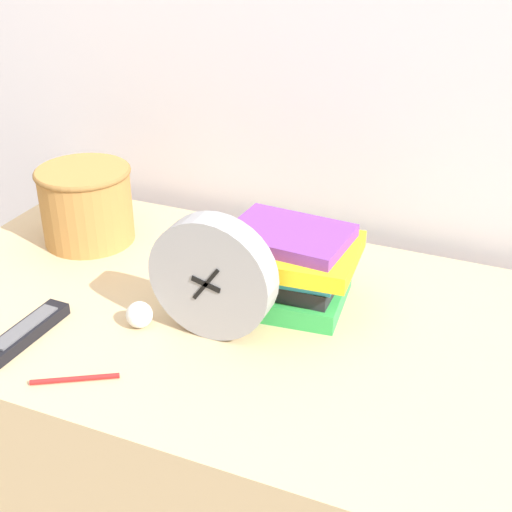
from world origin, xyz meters
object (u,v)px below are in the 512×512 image
object	(u,v)px
book_stack	(289,265)
pen	(75,379)
tv_remote	(26,332)
desk_clock	(212,278)
crumpled_paper_ball	(139,315)
basket	(86,202)

from	to	relation	value
book_stack	pen	bearing A→B (deg)	-122.14
book_stack	tv_remote	size ratio (longest dim) A/B	1.36
desk_clock	crumpled_paper_ball	xyz separation A→B (m)	(-0.12, -0.03, -0.08)
book_stack	crumpled_paper_ball	size ratio (longest dim) A/B	5.37
book_stack	pen	distance (m)	0.40
pen	crumpled_paper_ball	bearing A→B (deg)	85.29
basket	pen	distance (m)	0.48
tv_remote	pen	size ratio (longest dim) A/B	1.51
desk_clock	tv_remote	bearing A→B (deg)	-154.14
desk_clock	crumpled_paper_ball	world-z (taller)	desk_clock
book_stack	basket	distance (m)	0.46
crumpled_paper_ball	pen	distance (m)	0.17
crumpled_paper_ball	pen	xyz separation A→B (m)	(-0.01, -0.16, -0.02)
basket	crumpled_paper_ball	size ratio (longest dim) A/B	4.25
tv_remote	crumpled_paper_ball	distance (m)	0.18
tv_remote	desk_clock	bearing A→B (deg)	25.86
desk_clock	book_stack	distance (m)	0.16
desk_clock	basket	size ratio (longest dim) A/B	1.09
desk_clock	tv_remote	xyz separation A→B (m)	(-0.28, -0.13, -0.09)
crumpled_paper_ball	pen	world-z (taller)	crumpled_paper_ball
tv_remote	crumpled_paper_ball	world-z (taller)	crumpled_paper_ball
basket	tv_remote	xyz separation A→B (m)	(0.11, -0.34, -0.07)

